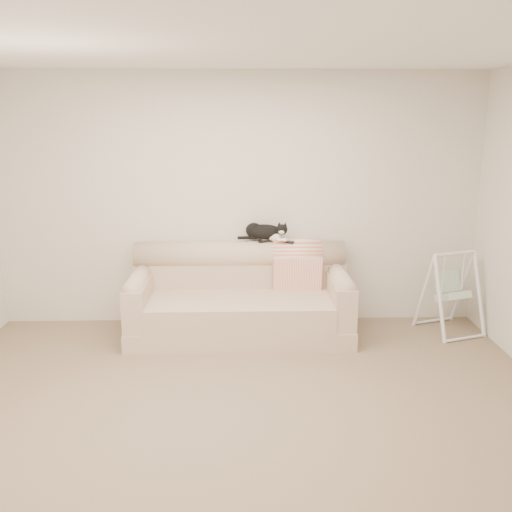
% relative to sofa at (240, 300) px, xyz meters
% --- Properties ---
extents(ground_plane, '(5.00, 5.00, 0.00)m').
position_rel_sofa_xyz_m(ground_plane, '(-0.00, -1.62, -0.35)').
color(ground_plane, '#796650').
rests_on(ground_plane, ground).
extents(room_shell, '(5.04, 4.04, 2.60)m').
position_rel_sofa_xyz_m(room_shell, '(-0.00, -1.62, 1.18)').
color(room_shell, beige).
rests_on(room_shell, ground).
extents(sofa, '(2.20, 0.93, 0.90)m').
position_rel_sofa_xyz_m(sofa, '(0.00, 0.00, 0.00)').
color(sofa, tan).
rests_on(sofa, ground).
extents(remote_a, '(0.19, 0.10, 0.03)m').
position_rel_sofa_xyz_m(remote_a, '(0.28, 0.24, 0.56)').
color(remote_a, black).
rests_on(remote_a, sofa).
extents(remote_b, '(0.17, 0.12, 0.02)m').
position_rel_sofa_xyz_m(remote_b, '(0.47, 0.20, 0.56)').
color(remote_b, black).
rests_on(remote_b, sofa).
extents(tuxedo_cat, '(0.52, 0.31, 0.21)m').
position_rel_sofa_xyz_m(tuxedo_cat, '(0.27, 0.26, 0.65)').
color(tuxedo_cat, black).
rests_on(tuxedo_cat, sofa).
extents(throw_blanket, '(0.49, 0.38, 0.58)m').
position_rel_sofa_xyz_m(throw_blanket, '(0.59, 0.23, 0.37)').
color(throw_blanket, '#E76E4C').
rests_on(throw_blanket, sofa).
extents(baby_swing, '(0.66, 0.68, 0.85)m').
position_rel_sofa_xyz_m(baby_swing, '(2.14, -0.01, 0.07)').
color(baby_swing, white).
rests_on(baby_swing, ground).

